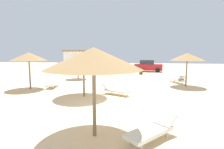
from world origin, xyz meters
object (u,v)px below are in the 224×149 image
(parasol_2, at_px, (94,59))
(lounger_1, at_px, (177,79))
(parasol_4, at_px, (83,59))
(bench_0, at_px, (141,71))
(parasol_5, at_px, (29,57))
(lounger_5, at_px, (53,83))
(parasol_7, at_px, (78,57))
(lounger_4, at_px, (115,90))
(parasol_1, at_px, (187,57))
(beach_cabana, at_px, (79,61))
(lounger_2, at_px, (152,130))
(parked_car, at_px, (148,66))

(parasol_2, distance_m, lounger_1, 12.36)
(parasol_4, relative_size, bench_0, 2.09)
(parasol_4, xyz_separation_m, parasol_5, (-4.75, 1.68, 0.13))
(lounger_5, relative_size, bench_0, 1.30)
(parasol_2, bearing_deg, lounger_1, 66.37)
(parasol_7, height_order, lounger_4, parasol_7)
(parasol_4, relative_size, lounger_4, 1.61)
(parasol_4, relative_size, lounger_5, 1.60)
(parasol_4, height_order, parasol_5, parasol_5)
(parasol_1, bearing_deg, parasol_2, -118.78)
(beach_cabana, bearing_deg, parasol_2, -69.74)
(parasol_5, xyz_separation_m, lounger_4, (6.63, -0.94, -2.11))
(lounger_2, xyz_separation_m, bench_0, (-0.11, 17.70, 0.03))
(parasol_1, distance_m, parasol_5, 12.25)
(parasol_4, bearing_deg, lounger_4, 21.55)
(parasol_1, distance_m, parasol_7, 10.53)
(parasol_2, distance_m, lounger_4, 6.18)
(parasol_1, relative_size, parasol_5, 0.98)
(parasol_5, xyz_separation_m, lounger_1, (11.58, 4.43, -2.11))
(parasol_7, bearing_deg, bench_0, 39.04)
(parasol_4, height_order, lounger_5, parasol_4)
(parasol_4, distance_m, bench_0, 13.34)
(parasol_4, height_order, lounger_4, parasol_4)
(parasol_4, xyz_separation_m, lounger_5, (-3.34, 2.50, -1.99))
(parked_car, relative_size, beach_cabana, 0.94)
(parasol_7, xyz_separation_m, lounger_5, (-0.37, -4.80, -1.96))
(parasol_1, height_order, parasol_7, parasol_1)
(parasol_5, xyz_separation_m, bench_0, (8.41, 11.00, -2.08))
(lounger_2, distance_m, beach_cabana, 21.86)
(parked_car, height_order, beach_cabana, beach_cabana)
(parasol_5, height_order, lounger_4, parasol_5)
(parasol_1, height_order, lounger_1, parasol_1)
(beach_cabana, bearing_deg, lounger_1, -35.43)
(parasol_7, relative_size, beach_cabana, 0.57)
(parasol_1, xyz_separation_m, parasol_4, (-7.18, -4.48, -0.09))
(lounger_2, relative_size, parked_car, 0.45)
(lounger_1, bearing_deg, parasol_1, -78.00)
(lounger_1, bearing_deg, parasol_7, 173.09)
(lounger_2, relative_size, beach_cabana, 0.42)
(lounger_5, bearing_deg, lounger_1, 19.58)
(parked_car, bearing_deg, lounger_4, -100.59)
(parasol_1, relative_size, lounger_1, 1.37)
(lounger_2, relative_size, lounger_4, 0.94)
(parasol_1, bearing_deg, parasol_5, -166.80)
(bench_0, bearing_deg, lounger_2, -89.63)
(parasol_4, height_order, parked_car, parasol_4)
(parasol_2, relative_size, bench_0, 2.02)
(parasol_7, height_order, bench_0, parasol_7)
(lounger_4, bearing_deg, parasol_1, 35.17)
(parasol_2, bearing_deg, parasol_1, 61.22)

